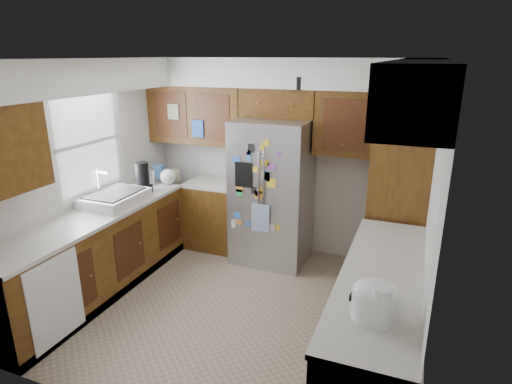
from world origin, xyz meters
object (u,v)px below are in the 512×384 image
Objects in this scene: pantry at (399,194)px; paper_towel at (381,307)px; fridge at (272,192)px; rice_cooker at (375,299)px.

paper_towel is at bearing -88.89° from pantry.
rice_cooker is at bearing -56.78° from fridge.
rice_cooker is 0.10m from paper_towel.
fridge reaches higher than paper_towel.
fridge is at bearing 122.96° from paper_towel.
paper_towel is (0.05, -2.33, -0.02)m from pantry.
pantry reaches higher than paper_towel.
pantry is 1.51m from fridge.
pantry is at bearing 89.99° from rice_cooker.
rice_cooker is 1.10× the size of paper_towel.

